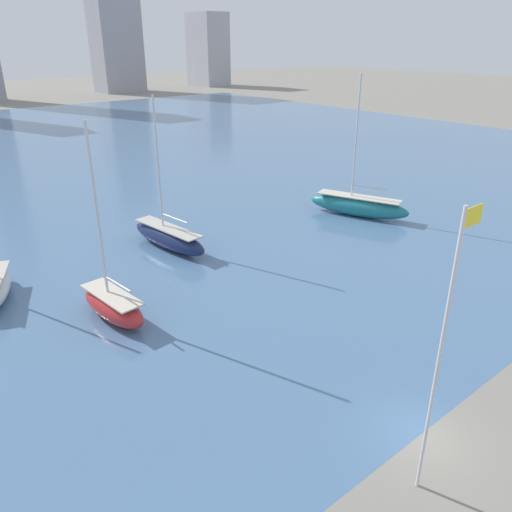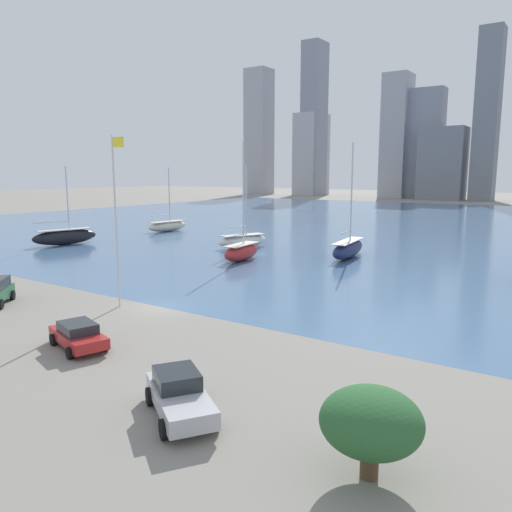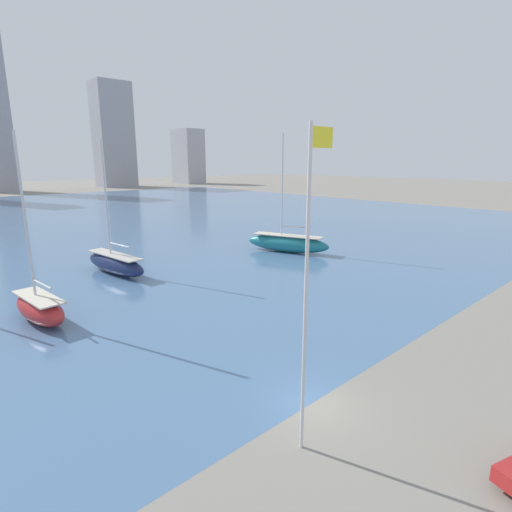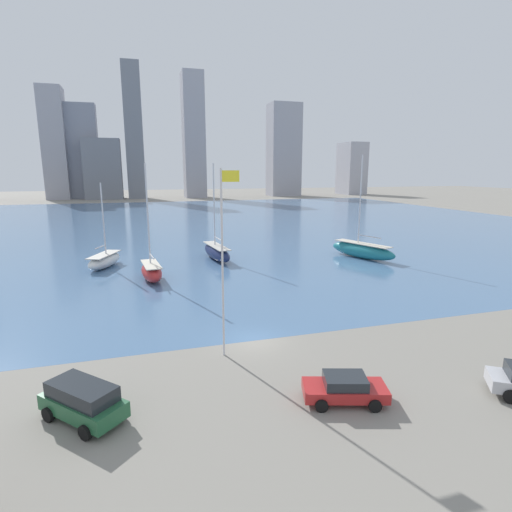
{
  "view_description": "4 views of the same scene",
  "coord_description": "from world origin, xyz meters",
  "views": [
    {
      "loc": [
        -17.64,
        -9.25,
        17.33
      ],
      "look_at": [
        -1.01,
        11.09,
        5.86
      ],
      "focal_mm": 35.0,
      "sensor_mm": 36.0,
      "label": 1
    },
    {
      "loc": [
        25.88,
        -25.51,
        9.77
      ],
      "look_at": [
        2.05,
        9.52,
        2.69
      ],
      "focal_mm": 35.0,
      "sensor_mm": 36.0,
      "label": 2
    },
    {
      "loc": [
        -13.17,
        -10.52,
        11.08
      ],
      "look_at": [
        7.15,
        11.76,
        3.92
      ],
      "focal_mm": 28.0,
      "sensor_mm": 36.0,
      "label": 3
    },
    {
      "loc": [
        -7.58,
        -26.23,
        12.19
      ],
      "look_at": [
        3.52,
        11.55,
        3.78
      ],
      "focal_mm": 28.0,
      "sensor_mm": 36.0,
      "label": 4
    }
  ],
  "objects": [
    {
      "name": "ground_plane",
      "position": [
        0.0,
        0.0,
        0.0
      ],
      "size": [
        500.0,
        500.0,
        0.0
      ],
      "primitive_type": "plane",
      "color": "gray"
    },
    {
      "name": "sailboat_navy",
      "position": [
        2.55,
        27.81,
        1.09
      ],
      "size": [
        3.18,
        9.72,
        13.21
      ],
      "rotation": [
        0.0,
        0.0,
        0.12
      ],
      "color": "#19234C",
      "rests_on": "harbor_water"
    },
    {
      "name": "flag_pole",
      "position": [
        -2.55,
        -1.61,
        6.68
      ],
      "size": [
        1.24,
        0.14,
        12.38
      ],
      "color": "silver",
      "rests_on": "ground_plane"
    },
    {
      "name": "sailboat_red",
      "position": [
        -6.6,
        19.33,
        1.06
      ],
      "size": [
        2.76,
        6.72,
        13.04
      ],
      "rotation": [
        0.0,
        0.0,
        0.1
      ],
      "color": "#B72828",
      "rests_on": "harbor_water"
    },
    {
      "name": "sailboat_cream",
      "position": [
        -33.7,
        35.43,
        0.93
      ],
      "size": [
        3.02,
        8.04,
        10.66
      ],
      "rotation": [
        0.0,
        0.0,
        -0.09
      ],
      "color": "beige",
      "rests_on": "harbor_water"
    },
    {
      "name": "parked_pickup_silver",
      "position": [
        12.62,
        -11.54,
        0.88
      ],
      "size": [
        5.05,
        4.27,
        1.76
      ],
      "rotation": [
        0.0,
        0.0,
        0.98
      ],
      "color": "#B7B7BC",
      "rests_on": "ground_plane"
    },
    {
      "name": "sailboat_white",
      "position": [
        -12.2,
        27.37,
        0.95
      ],
      "size": [
        4.94,
        7.67,
        10.77
      ],
      "rotation": [
        0.0,
        0.0,
        -0.39
      ],
      "color": "white",
      "rests_on": "harbor_water"
    },
    {
      "name": "sailboat_black",
      "position": [
        -34.02,
        15.86,
        1.14
      ],
      "size": [
        3.88,
        9.07,
        10.65
      ],
      "rotation": [
        0.0,
        0.0,
        -0.22
      ],
      "color": "black",
      "rests_on": "harbor_water"
    },
    {
      "name": "parked_sedan_red",
      "position": [
        2.48,
        -8.9,
        0.78
      ],
      "size": [
        4.8,
        3.09,
        1.49
      ],
      "rotation": [
        0.0,
        0.0,
        1.28
      ],
      "color": "#B22323",
      "rests_on": "ground_plane"
    },
    {
      "name": "harbor_water",
      "position": [
        0.0,
        70.0,
        0.0
      ],
      "size": [
        180.0,
        140.0,
        0.0
      ],
      "color": "#4C7099",
      "rests_on": "ground_plane"
    },
    {
      "name": "yard_shrub",
      "position": [
        20.59,
        -11.2,
        1.93
      ],
      "size": [
        3.32,
        3.32,
        3.0
      ],
      "color": "#4C3823",
      "rests_on": "ground_plane"
    },
    {
      "name": "distant_city_skyline",
      "position": [
        -16.19,
        167.43,
        22.75
      ],
      "size": [
        215.02,
        21.79,
        63.94
      ],
      "color": "#9E9EA8",
      "rests_on": "ground_plane"
    }
  ]
}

